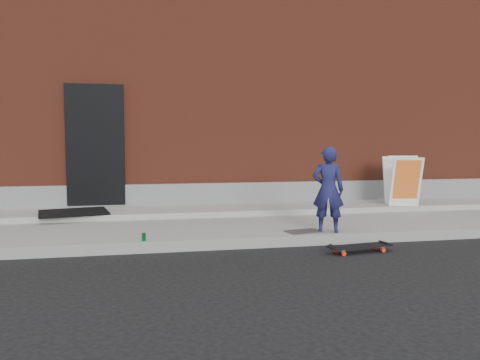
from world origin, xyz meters
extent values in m
plane|color=black|center=(0.00, 0.00, 0.00)|extent=(80.00, 80.00, 0.00)
cube|color=gray|center=(0.00, 1.50, 0.07)|extent=(20.00, 3.00, 0.15)
cube|color=gray|center=(0.00, 2.40, 0.20)|extent=(20.00, 1.20, 0.10)
cube|color=maroon|center=(0.00, 7.00, 2.50)|extent=(20.00, 8.00, 5.00)
cube|color=slate|center=(0.00, 2.97, 0.45)|extent=(20.00, 0.10, 0.40)
cube|color=black|center=(-2.60, 2.96, 1.40)|extent=(1.05, 0.12, 2.25)
imported|color=#1A1B49|center=(0.90, 0.20, 0.77)|extent=(0.53, 0.44, 1.24)
cylinder|color=red|center=(1.35, -0.36, 0.03)|extent=(0.06, 0.04, 0.06)
cylinder|color=red|center=(1.37, -0.55, 0.03)|extent=(0.06, 0.04, 0.06)
cylinder|color=red|center=(0.76, -0.44, 0.03)|extent=(0.06, 0.04, 0.06)
cylinder|color=red|center=(0.79, -0.62, 0.03)|extent=(0.06, 0.04, 0.06)
cube|color=#AAAAAF|center=(1.36, -0.45, 0.07)|extent=(0.08, 0.19, 0.02)
cube|color=#AAAAAF|center=(0.77, -0.53, 0.07)|extent=(0.08, 0.19, 0.02)
cube|color=black|center=(1.07, -0.49, 0.09)|extent=(0.88, 0.33, 0.02)
cube|color=white|center=(3.09, 1.80, 0.71)|extent=(0.60, 0.35, 0.92)
cube|color=white|center=(3.16, 2.20, 0.71)|extent=(0.60, 0.35, 0.92)
cube|color=yellow|center=(3.08, 1.77, 0.67)|extent=(0.50, 0.27, 0.74)
cube|color=white|center=(3.12, 2.00, 1.17)|extent=(0.57, 0.14, 0.05)
cylinder|color=#19803B|center=(-1.72, 0.07, 0.20)|extent=(0.06, 0.06, 0.11)
cube|color=black|center=(-2.90, 2.13, 0.27)|extent=(1.26, 1.10, 0.03)
cube|color=#535358|center=(0.56, 0.26, 0.16)|extent=(0.55, 0.41, 0.01)
camera|label=1|loc=(-1.66, -6.13, 1.44)|focal=35.00mm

